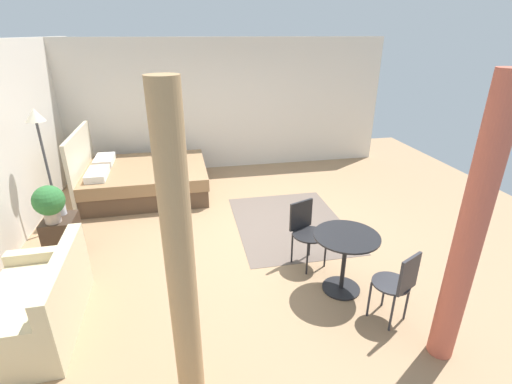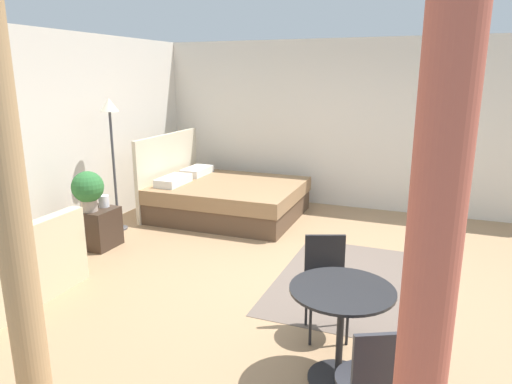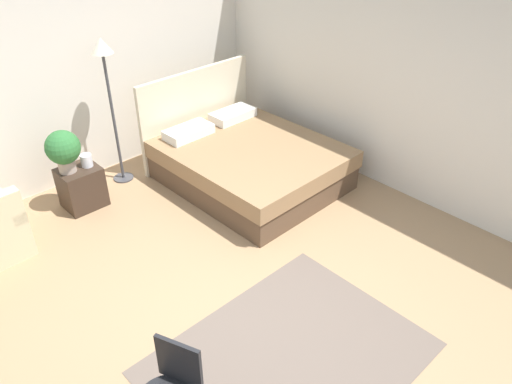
% 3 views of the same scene
% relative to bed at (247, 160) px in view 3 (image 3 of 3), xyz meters
% --- Properties ---
extents(ground_plane, '(8.92, 9.78, 0.02)m').
position_rel_bed_xyz_m(ground_plane, '(-1.69, -1.78, -0.31)').
color(ground_plane, '#9E7A56').
extents(wall_back, '(8.92, 0.12, 2.70)m').
position_rel_bed_xyz_m(wall_back, '(-1.69, 1.61, 1.06)').
color(wall_back, silver).
rests_on(wall_back, ground).
extents(wall_right, '(0.12, 6.78, 2.70)m').
position_rel_bed_xyz_m(wall_right, '(1.27, -1.78, 1.06)').
color(wall_right, silver).
rests_on(wall_right, ground).
extents(area_rug, '(2.18, 1.66, 0.01)m').
position_rel_bed_xyz_m(area_rug, '(-1.67, -2.35, -0.29)').
color(area_rug, '#66564C').
rests_on(area_rug, ground).
extents(bed, '(1.82, 2.20, 1.24)m').
position_rel_bed_xyz_m(bed, '(0.00, 0.00, 0.00)').
color(bed, brown).
rests_on(bed, ground).
extents(nightstand, '(0.46, 0.40, 0.50)m').
position_rel_bed_xyz_m(nightstand, '(-1.82, 0.92, -0.04)').
color(nightstand, '#38281E').
rests_on(nightstand, ground).
extents(potted_plant, '(0.39, 0.39, 0.50)m').
position_rel_bed_xyz_m(potted_plant, '(-1.92, 0.94, 0.50)').
color(potted_plant, tan).
rests_on(potted_plant, nightstand).
extents(vase, '(0.13, 0.13, 0.15)m').
position_rel_bed_xyz_m(vase, '(-1.70, 0.90, 0.28)').
color(vase, silver).
rests_on(vase, nightstand).
extents(floor_lamp, '(0.26, 0.26, 1.84)m').
position_rel_bed_xyz_m(floor_lamp, '(-1.16, 1.14, 1.17)').
color(floor_lamp, '#3F3F44').
rests_on(floor_lamp, ground).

